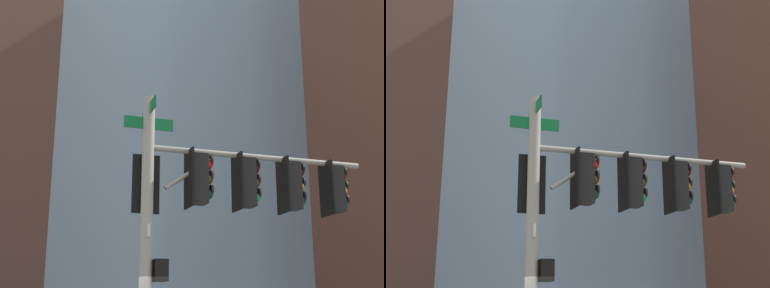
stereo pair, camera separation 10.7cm
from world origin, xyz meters
The scene contains 2 objects.
signal_pole_assembly centered at (-1.30, 0.48, 4.02)m, with size 5.18×1.46×6.01m.
building_glass_tower centered at (-23.42, -53.68, 37.29)m, with size 33.66×27.40×74.58m, color #7A99B2.
Camera 2 is at (4.14, 10.43, 1.81)m, focal length 54.13 mm.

